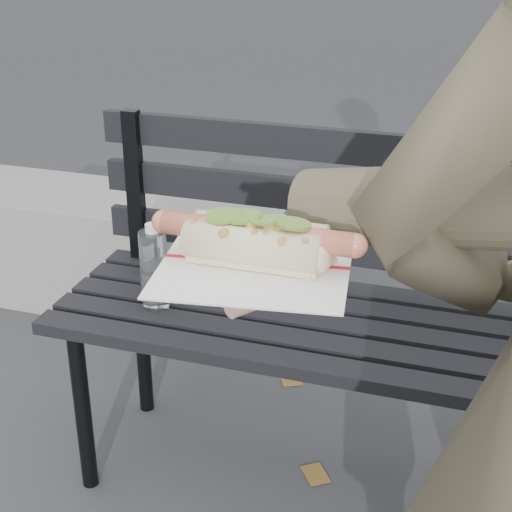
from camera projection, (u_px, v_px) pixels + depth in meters
The scene contains 3 objects.
park_bench at pixel (375, 296), 1.81m from camera, with size 1.50×0.44×0.88m.
concrete_block at pixel (120, 250), 2.83m from camera, with size 1.20×0.40×0.40m, color slate.
held_hotdog at pixel (452, 221), 0.79m from camera, with size 0.62×0.32×0.20m.
Camera 1 is at (0.22, -0.78, 1.37)m, focal length 55.00 mm.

